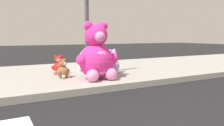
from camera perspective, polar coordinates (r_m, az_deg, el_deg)
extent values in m
cube|color=#9E9B93|center=(6.61, -16.97, -3.28)|extent=(28.00, 4.40, 0.15)
cylinder|color=#4C4C51|center=(6.06, -6.46, 11.98)|extent=(0.11, 0.11, 3.20)
sphere|color=#F22D93|center=(5.57, -4.04, 0.41)|extent=(0.86, 0.86, 0.86)
ellipsoid|color=pink|center=(5.28, -2.80, 0.07)|extent=(0.48, 0.21, 0.56)
sphere|color=#F22D93|center=(5.53, -4.10, 7.06)|extent=(0.57, 0.57, 0.57)
sphere|color=pink|center=(5.31, -3.13, 6.71)|extent=(0.26, 0.26, 0.26)
sphere|color=#F22D93|center=(5.61, -2.21, 9.38)|extent=(0.22, 0.22, 0.22)
sphere|color=#F22D93|center=(5.63, 0.24, 1.16)|extent=(0.27, 0.27, 0.27)
sphere|color=pink|center=(5.37, -0.21, -2.87)|extent=(0.30, 0.30, 0.30)
sphere|color=#F22D93|center=(5.47, -6.08, 9.42)|extent=(0.22, 0.22, 0.22)
sphere|color=#F22D93|center=(5.32, -7.73, 0.77)|extent=(0.27, 0.27, 0.27)
sphere|color=pink|center=(5.18, -4.96, -3.24)|extent=(0.30, 0.30, 0.30)
sphere|color=white|center=(6.96, -6.72, -0.18)|extent=(0.42, 0.42, 0.42)
ellipsoid|color=white|center=(6.94, -7.94, -0.22)|extent=(0.14, 0.24, 0.27)
sphere|color=white|center=(6.93, -6.76, 2.37)|extent=(0.27, 0.27, 0.27)
sphere|color=white|center=(6.92, -7.70, 2.21)|extent=(0.12, 0.12, 0.12)
sphere|color=white|center=(6.83, -6.64, 3.22)|extent=(0.10, 0.10, 0.10)
sphere|color=white|center=(6.76, -6.89, -0.13)|extent=(0.13, 0.13, 0.13)
sphere|color=white|center=(6.84, -8.01, -1.47)|extent=(0.14, 0.14, 0.14)
sphere|color=white|center=(7.02, -6.89, 3.32)|extent=(0.10, 0.10, 0.10)
sphere|color=white|center=(7.14, -7.39, 0.24)|extent=(0.13, 0.13, 0.13)
sphere|color=white|center=(7.07, -8.27, -1.21)|extent=(0.14, 0.14, 0.14)
sphere|color=olive|center=(5.83, -12.45, -2.25)|extent=(0.30, 0.30, 0.30)
ellipsoid|color=tan|center=(5.75, -11.75, -2.35)|extent=(0.18, 0.13, 0.19)
sphere|color=olive|center=(5.80, -12.50, -0.07)|extent=(0.20, 0.20, 0.20)
sphere|color=tan|center=(5.74, -11.96, -0.24)|extent=(0.09, 0.09, 0.09)
sphere|color=olive|center=(5.83, -12.01, 0.76)|extent=(0.07, 0.07, 0.07)
sphere|color=olive|center=(5.89, -11.17, -1.90)|extent=(0.09, 0.09, 0.09)
sphere|color=tan|center=(5.80, -10.99, -3.23)|extent=(0.10, 0.10, 0.10)
sphere|color=olive|center=(5.74, -13.04, 0.64)|extent=(0.07, 0.07, 0.07)
sphere|color=olive|center=(5.71, -13.29, -2.23)|extent=(0.09, 0.09, 0.09)
sphere|color=tan|center=(5.70, -12.21, -3.45)|extent=(0.10, 0.10, 0.10)
sphere|color=#8CD133|center=(6.97, -1.21, -0.29)|extent=(0.38, 0.38, 0.38)
ellipsoid|color=#B8DE87|center=(7.04, -2.15, -0.22)|extent=(0.22, 0.18, 0.24)
sphere|color=#8CD133|center=(6.94, -1.22, 2.01)|extent=(0.25, 0.25, 0.25)
sphere|color=#B8DE87|center=(7.00, -1.95, 1.92)|extent=(0.11, 0.11, 0.11)
sphere|color=#8CD133|center=(6.86, -1.60, 2.78)|extent=(0.09, 0.09, 0.09)
sphere|color=#8CD133|center=(6.84, -2.34, -0.19)|extent=(0.12, 0.12, 0.12)
sphere|color=#B8DE87|center=(6.98, -2.77, -1.30)|extent=(0.13, 0.13, 0.13)
sphere|color=#8CD133|center=(7.00, -0.85, 2.87)|extent=(0.09, 0.09, 0.09)
sphere|color=#8CD133|center=(7.14, -0.78, 0.11)|extent=(0.12, 0.12, 0.12)
sphere|color=#B8DE87|center=(7.16, -1.86, -1.10)|extent=(0.13, 0.13, 0.13)
sphere|color=red|center=(6.50, -13.42, -1.23)|extent=(0.32, 0.32, 0.32)
ellipsoid|color=#DB7B7B|center=(6.38, -13.49, -1.38)|extent=(0.19, 0.13, 0.21)
sphere|color=red|center=(6.47, -13.48, 0.88)|extent=(0.21, 0.21, 0.21)
sphere|color=#DB7B7B|center=(6.38, -13.53, 0.69)|extent=(0.10, 0.10, 0.10)
sphere|color=red|center=(6.46, -12.84, 1.65)|extent=(0.08, 0.08, 0.08)
sphere|color=red|center=(6.45, -12.09, -1.04)|extent=(0.10, 0.10, 0.10)
sphere|color=#DB7B7B|center=(6.37, -12.68, -2.33)|extent=(0.11, 0.11, 0.11)
sphere|color=red|center=(6.47, -14.15, 1.62)|extent=(0.08, 0.08, 0.08)
sphere|color=red|center=(6.47, -14.81, -1.09)|extent=(0.10, 0.10, 0.10)
sphere|color=#DB7B7B|center=(6.39, -14.27, -2.36)|extent=(0.11, 0.11, 0.11)
sphere|color=#B28CD8|center=(6.36, 0.02, -0.75)|extent=(0.43, 0.43, 0.43)
ellipsoid|color=silver|center=(6.46, -1.04, -0.64)|extent=(0.25, 0.18, 0.28)
sphere|color=#B28CD8|center=(6.33, 0.02, 2.09)|extent=(0.28, 0.28, 0.28)
sphere|color=silver|center=(6.40, -0.81, 2.00)|extent=(0.13, 0.13, 0.13)
sphere|color=#B28CD8|center=(6.24, -0.54, 3.06)|extent=(0.11, 0.11, 0.11)
sphere|color=#B28CD8|center=(6.23, -1.52, -0.62)|extent=(0.13, 0.13, 0.13)
sphere|color=silver|center=(6.40, -1.90, -1.97)|extent=(0.15, 0.15, 0.15)
sphere|color=#B28CD8|center=(6.39, 0.57, 3.15)|extent=(0.11, 0.11, 0.11)
sphere|color=#B28CD8|center=(6.55, 0.76, -0.26)|extent=(0.13, 0.13, 0.13)
sphere|color=silver|center=(6.58, -0.57, -1.72)|extent=(0.15, 0.15, 0.15)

